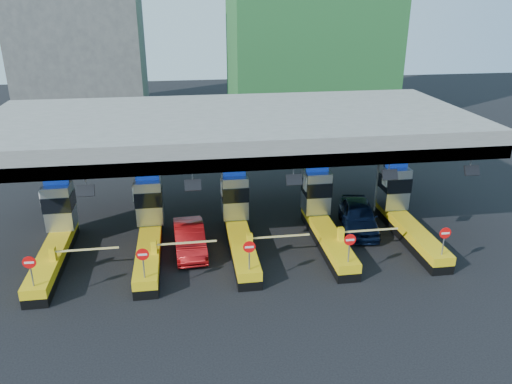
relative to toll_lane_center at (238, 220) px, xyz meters
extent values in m
plane|color=black|center=(0.00, -0.28, -1.40)|extent=(120.00, 120.00, 0.00)
cube|color=slate|center=(0.00, 2.72, 4.85)|extent=(28.00, 12.00, 1.50)
cube|color=#4C4C49|center=(0.00, -2.98, 4.45)|extent=(28.00, 0.60, 0.70)
cube|color=slate|center=(-10.00, 2.72, 1.35)|extent=(1.00, 1.00, 5.50)
cube|color=slate|center=(0.00, 2.72, 1.35)|extent=(1.00, 1.00, 5.50)
cube|color=slate|center=(10.00, 2.72, 1.35)|extent=(1.00, 1.00, 5.50)
cylinder|color=slate|center=(-7.50, -2.98, 3.85)|extent=(0.06, 0.06, 0.50)
cube|color=black|center=(-7.50, -3.18, 3.50)|extent=(0.80, 0.38, 0.54)
cylinder|color=slate|center=(-2.50, -2.98, 3.85)|extent=(0.06, 0.06, 0.50)
cube|color=black|center=(-2.50, -3.18, 3.50)|extent=(0.80, 0.38, 0.54)
cylinder|color=slate|center=(2.50, -2.98, 3.85)|extent=(0.06, 0.06, 0.50)
cube|color=black|center=(2.50, -3.18, 3.50)|extent=(0.80, 0.38, 0.54)
cylinder|color=slate|center=(7.50, -2.98, 3.85)|extent=(0.06, 0.06, 0.50)
cube|color=black|center=(7.50, -3.18, 3.50)|extent=(0.80, 0.38, 0.54)
cylinder|color=slate|center=(12.00, -2.98, 3.85)|extent=(0.06, 0.06, 0.50)
cube|color=black|center=(12.00, -3.18, 3.50)|extent=(0.80, 0.38, 0.54)
cube|color=black|center=(-10.00, -1.28, -1.15)|extent=(1.20, 8.00, 0.50)
cube|color=#E5B70C|center=(-10.00, -1.28, -0.65)|extent=(1.20, 8.00, 0.50)
cube|color=#9EA3A8|center=(-10.00, 1.52, 0.90)|extent=(1.50, 1.50, 2.60)
cube|color=black|center=(-10.00, 1.50, 1.20)|extent=(1.56, 1.56, 0.90)
cube|color=#0C2DBF|center=(-10.00, 1.52, 2.48)|extent=(1.30, 0.35, 0.55)
cube|color=white|center=(-10.80, 1.22, 1.60)|extent=(0.06, 0.70, 0.90)
cylinder|color=slate|center=(-10.00, -4.88, 0.25)|extent=(0.07, 0.07, 1.30)
cylinder|color=red|center=(-10.00, -4.91, 0.85)|extent=(0.60, 0.04, 0.60)
cube|color=white|center=(-10.00, -4.93, 0.85)|extent=(0.42, 0.02, 0.10)
cube|color=#E5B70C|center=(-9.65, -2.48, -0.05)|extent=(0.30, 0.35, 0.70)
cube|color=white|center=(-8.00, -2.48, 0.05)|extent=(3.20, 0.08, 0.08)
cube|color=black|center=(-5.00, -1.28, -1.15)|extent=(1.20, 8.00, 0.50)
cube|color=#E5B70C|center=(-5.00, -1.28, -0.65)|extent=(1.20, 8.00, 0.50)
cube|color=#9EA3A8|center=(-5.00, 1.52, 0.90)|extent=(1.50, 1.50, 2.60)
cube|color=black|center=(-5.00, 1.50, 1.20)|extent=(1.56, 1.56, 0.90)
cube|color=#0C2DBF|center=(-5.00, 1.52, 2.48)|extent=(1.30, 0.35, 0.55)
cube|color=white|center=(-5.80, 1.22, 1.60)|extent=(0.06, 0.70, 0.90)
cylinder|color=slate|center=(-5.00, -4.88, 0.25)|extent=(0.07, 0.07, 1.30)
cylinder|color=red|center=(-5.00, -4.91, 0.85)|extent=(0.60, 0.04, 0.60)
cube|color=white|center=(-5.00, -4.93, 0.85)|extent=(0.42, 0.02, 0.10)
cube|color=#E5B70C|center=(-4.65, -2.48, -0.05)|extent=(0.30, 0.35, 0.70)
cube|color=white|center=(-3.00, -2.48, 0.05)|extent=(3.20, 0.08, 0.08)
cube|color=black|center=(0.00, -1.28, -1.15)|extent=(1.20, 8.00, 0.50)
cube|color=#E5B70C|center=(0.00, -1.28, -0.65)|extent=(1.20, 8.00, 0.50)
cube|color=#9EA3A8|center=(0.00, 1.52, 0.90)|extent=(1.50, 1.50, 2.60)
cube|color=black|center=(0.00, 1.50, 1.20)|extent=(1.56, 1.56, 0.90)
cube|color=#0C2DBF|center=(0.00, 1.52, 2.48)|extent=(1.30, 0.35, 0.55)
cube|color=white|center=(-0.80, 1.22, 1.60)|extent=(0.06, 0.70, 0.90)
cylinder|color=slate|center=(0.00, -4.88, 0.25)|extent=(0.07, 0.07, 1.30)
cylinder|color=red|center=(0.00, -4.91, 0.85)|extent=(0.60, 0.04, 0.60)
cube|color=white|center=(0.00, -4.93, 0.85)|extent=(0.42, 0.02, 0.10)
cube|color=#E5B70C|center=(0.35, -2.48, -0.05)|extent=(0.30, 0.35, 0.70)
cube|color=white|center=(2.00, -2.48, 0.05)|extent=(3.20, 0.08, 0.08)
cube|color=black|center=(5.00, -1.28, -1.15)|extent=(1.20, 8.00, 0.50)
cube|color=#E5B70C|center=(5.00, -1.28, -0.65)|extent=(1.20, 8.00, 0.50)
cube|color=#9EA3A8|center=(5.00, 1.52, 0.90)|extent=(1.50, 1.50, 2.60)
cube|color=black|center=(5.00, 1.50, 1.20)|extent=(1.56, 1.56, 0.90)
cube|color=#0C2DBF|center=(5.00, 1.52, 2.48)|extent=(1.30, 0.35, 0.55)
cube|color=white|center=(4.20, 1.22, 1.60)|extent=(0.06, 0.70, 0.90)
cylinder|color=slate|center=(5.00, -4.88, 0.25)|extent=(0.07, 0.07, 1.30)
cylinder|color=red|center=(5.00, -4.91, 0.85)|extent=(0.60, 0.04, 0.60)
cube|color=white|center=(5.00, -4.93, 0.85)|extent=(0.42, 0.02, 0.10)
cube|color=#E5B70C|center=(5.35, -2.48, -0.05)|extent=(0.30, 0.35, 0.70)
cube|color=white|center=(7.00, -2.48, 0.05)|extent=(3.20, 0.08, 0.08)
cube|color=black|center=(10.00, -1.28, -1.15)|extent=(1.20, 8.00, 0.50)
cube|color=#E5B70C|center=(10.00, -1.28, -0.65)|extent=(1.20, 8.00, 0.50)
cube|color=#9EA3A8|center=(10.00, 1.52, 0.90)|extent=(1.50, 1.50, 2.60)
cube|color=black|center=(10.00, 1.50, 1.20)|extent=(1.56, 1.56, 0.90)
cube|color=#0C2DBF|center=(10.00, 1.52, 2.48)|extent=(1.30, 0.35, 0.55)
cube|color=white|center=(9.20, 1.22, 1.60)|extent=(0.06, 0.70, 0.90)
cylinder|color=slate|center=(10.00, -4.88, 0.25)|extent=(0.07, 0.07, 1.30)
cylinder|color=red|center=(10.00, -4.91, 0.85)|extent=(0.60, 0.04, 0.60)
cube|color=white|center=(10.00, -4.93, 0.85)|extent=(0.42, 0.02, 0.10)
cube|color=#E5B70C|center=(10.35, -2.48, -0.05)|extent=(0.30, 0.35, 0.70)
cube|color=white|center=(12.00, -2.48, 0.05)|extent=(3.20, 0.08, 0.08)
cube|color=#4C4C49|center=(-14.00, 35.72, 7.60)|extent=(14.00, 10.00, 18.00)
imported|color=black|center=(7.48, 0.62, -0.51)|extent=(3.11, 5.54, 1.78)
imported|color=maroon|center=(-2.79, -0.69, -0.62)|extent=(1.87, 4.76, 1.54)
camera|label=1|loc=(-2.81, -25.85, 12.08)|focal=35.00mm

